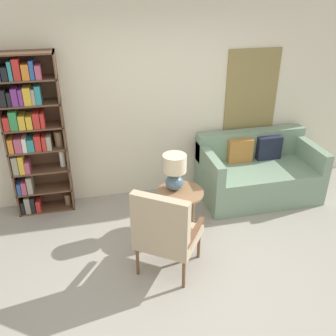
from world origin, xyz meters
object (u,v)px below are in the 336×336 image
armchair (165,230)px  table_lamp (174,170)px  bookshelf (30,132)px  side_table (180,195)px  couch (257,173)px

armchair → table_lamp: 0.93m
bookshelf → side_table: bearing=-26.2°
bookshelf → side_table: (1.72, -0.85, -0.66)m
side_table → table_lamp: table_lamp is taller
side_table → bookshelf: bearing=153.8°
table_lamp → side_table: bearing=-55.9°
armchair → couch: armchair is taller
bookshelf → armchair: size_ratio=2.06×
armchair → table_lamp: (0.32, 0.84, 0.23)m
couch → table_lamp: (-1.35, -0.47, 0.45)m
armchair → couch: 2.13m
bookshelf → armchair: bookshelf is taller
bookshelf → armchair: bearing=-49.9°
couch → table_lamp: bearing=-160.9°
bookshelf → side_table: 2.03m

